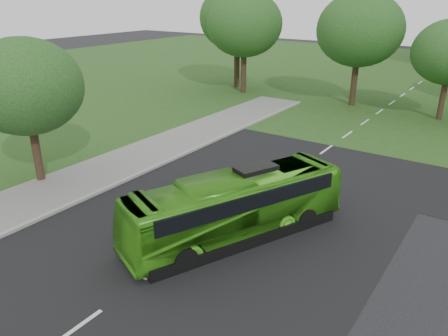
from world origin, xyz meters
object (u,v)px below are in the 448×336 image
tree_park_b (360,30)px  bus (236,206)px  tree_side_near (25,87)px  tree_park_a (244,24)px  tree_park_f (237,18)px

tree_park_b → bus: (3.87, -25.63, -5.25)m
tree_park_b → tree_side_near: tree_park_b is taller
tree_park_a → tree_side_near: tree_park_a is taller
tree_park_a → bus: 29.29m
tree_park_a → tree_park_b: tree_park_a is taller
tree_park_b → tree_side_near: 28.07m
tree_side_near → bus: 12.58m
tree_park_b → bus: tree_park_b is taller
tree_park_f → bus: bearing=-57.2°
tree_park_b → bus: bearing=-81.4°
tree_park_b → tree_side_near: size_ratio=1.28×
bus → tree_park_f: bearing=146.6°
tree_side_near → tree_park_a: bearing=96.9°
tree_park_b → tree_park_a: bearing=-174.5°
tree_park_a → bus: (15.02, -24.56, -5.37)m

